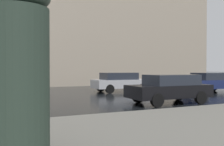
% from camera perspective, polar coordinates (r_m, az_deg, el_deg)
% --- Properties ---
extents(haussmann_block_corner, '(16.16, 20.28, 18.77)m').
position_cam_1_polar(haussmann_block_corner, '(35.37, -1.68, 13.22)').
color(haussmann_block_corner, tan).
rests_on(haussmann_block_corner, ground_plane).
extents(billboard_column, '(1.18, 1.18, 3.09)m').
position_cam_1_polar(billboard_column, '(4.91, -20.21, 1.18)').
color(billboard_column, '#28382D').
rests_on(billboard_column, sidewalk_pavement).
extents(car_navy, '(1.85, 4.10, 1.41)m').
position_cam_1_polar(car_navy, '(19.66, 20.90, -1.85)').
color(car_navy, navy).
rests_on(car_navy, ground_plane).
extents(car_silver, '(1.85, 4.10, 1.41)m').
position_cam_1_polar(car_silver, '(18.74, 1.84, -1.92)').
color(car_silver, '#B7B7BC').
rests_on(car_silver, ground_plane).
extents(car_black, '(1.85, 4.10, 1.41)m').
position_cam_1_polar(car_black, '(12.93, 12.65, -3.26)').
color(car_black, black).
rests_on(car_black, ground_plane).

